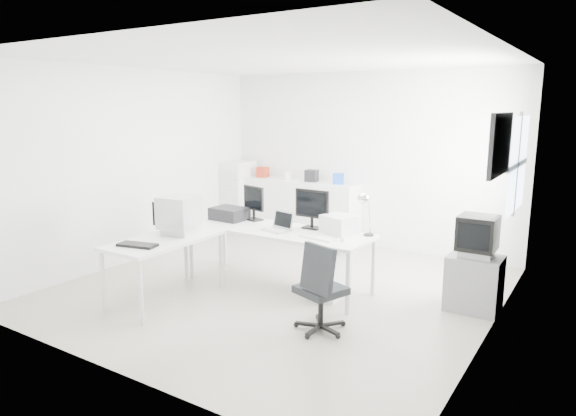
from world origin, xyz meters
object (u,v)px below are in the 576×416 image
Objects in this scene: laser_printer at (339,224)px; office_chair at (321,286)px; main_desk at (278,258)px; filing_cabinet at (238,197)px; laptop at (277,222)px; lcd_monitor_small at (254,203)px; tv_cabinet at (474,283)px; drawer_pedestal at (328,272)px; side_desk at (166,269)px; lcd_monitor_large at (312,210)px; crt_monitor at (179,214)px; inkjet_printer at (229,214)px; crt_tv at (478,237)px; sideboard at (301,210)px.

office_chair is at bearing -54.38° from laser_printer.
filing_cabinet reaches higher than main_desk.
laptop is at bearing 163.16° from office_chair.
lcd_monitor_small reaches higher than tv_cabinet.
side_desk is at bearing -143.43° from drawer_pedestal.
lcd_monitor_small is at bearing -179.52° from lcd_monitor_large.
crt_monitor reaches higher than office_chair.
inkjet_printer is 0.92m from laptop.
main_desk is 4.00× the size of drawer_pedestal.
lcd_monitor_large is 2.07m from tv_cabinet.
drawer_pedestal is 1.67× the size of laptop.
office_chair reaches higher than inkjet_printer.
lcd_monitor_small is 0.94× the size of crt_monitor.
laptop is 0.72× the size of crt_tv.
drawer_pedestal is at bearing -34.31° from filing_cabinet.
lcd_monitor_large reaches higher than laser_printer.
laser_printer is at bearing 16.35° from main_desk.
office_chair is (1.95, -0.01, -0.52)m from crt_monitor.
drawer_pedestal is 1.66m from tv_cabinet.
drawer_pedestal is at bearing -29.27° from lcd_monitor_large.
drawer_pedestal is 3.55m from filing_cabinet.
laser_printer is 1.93m from crt_monitor.
lcd_monitor_small is 2.47m from filing_cabinet.
inkjet_printer reaches higher than tv_cabinet.
crt_tv reaches higher than tv_cabinet.
crt_monitor reaches higher than lcd_monitor_large.
filing_cabinet is at bearing 145.58° from lcd_monitor_large.
lcd_monitor_small is 0.49× the size of office_chair.
inkjet_printer is 1.22m from lcd_monitor_large.
office_chair is 1.87m from crt_tv.
lcd_monitor_small is 1.31× the size of laptop.
lcd_monitor_small is (-1.25, 0.20, 0.69)m from drawer_pedestal.
filing_cabinet is at bearing 113.51° from side_desk.
laser_printer is (0.05, 0.17, 0.56)m from drawer_pedestal.
side_desk is at bearing -99.22° from crt_monitor.
filing_cabinet is (-2.22, 2.04, 0.27)m from main_desk.
crt_tv is at bearing 20.37° from lcd_monitor_small.
sideboard reaches higher than inkjet_printer.
office_chair is 0.75× the size of filing_cabinet.
crt_tv is (1.19, 1.40, 0.37)m from office_chair.
inkjet_printer is at bearing -179.28° from laptop.
office_chair is 3.68m from sideboard.
drawer_pedestal is at bearing 132.81° from office_chair.
sideboard is at bearing 124.77° from lcd_monitor_large.
lcd_monitor_large is at bearing -55.71° from sideboard.
lcd_monitor_small is at bearing 170.91° from drawer_pedestal.
filing_cabinet is at bearing 149.89° from laptop.
office_chair is (1.65, -1.11, -0.51)m from lcd_monitor_small.
main_desk reaches higher than drawer_pedestal.
drawer_pedestal is 0.88m from laptop.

